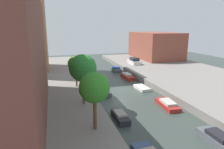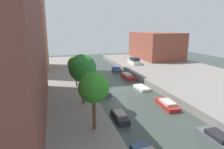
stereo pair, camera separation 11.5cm
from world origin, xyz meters
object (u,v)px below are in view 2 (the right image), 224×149
(moored_boat_left_2, at_px, (102,91))
(moored_boat_right_2, at_px, (142,88))
(street_tree_1, at_px, (83,68))
(moored_boat_right_0, at_px, (217,139))
(moored_boat_left_1, at_px, (120,116))
(street_tree_2, at_px, (76,64))
(street_tree_0, at_px, (94,88))
(moored_boat_right_1, at_px, (167,104))
(moored_boat_left_4, at_px, (86,69))
(apartment_tower_far, at_px, (18,12))
(moored_boat_right_3, at_px, (127,76))
(moored_boat_left_3, at_px, (89,79))
(parked_car, at_px, (134,61))
(low_block_right, at_px, (155,45))
(moored_boat_right_4, at_px, (116,69))

(moored_boat_left_2, xyz_separation_m, moored_boat_right_2, (6.57, 0.17, -0.13))
(street_tree_1, xyz_separation_m, moored_boat_right_0, (10.02, -10.12, -4.82))
(moored_boat_left_1, bearing_deg, moored_boat_right_0, -45.04)
(street_tree_2, distance_m, moored_boat_right_2, 11.16)
(street_tree_1, relative_size, street_tree_2, 1.25)
(street_tree_0, xyz_separation_m, moored_boat_left_2, (3.67, 12.06, -4.46))
(street_tree_0, relative_size, moored_boat_right_1, 1.20)
(moored_boat_left_2, bearing_deg, moored_boat_right_2, 1.49)
(street_tree_2, relative_size, moored_boat_left_4, 1.09)
(apartment_tower_far, bearing_deg, street_tree_2, -58.96)
(street_tree_1, bearing_deg, moored_boat_right_3, 51.15)
(moored_boat_left_3, bearing_deg, apartment_tower_far, 146.02)
(moored_boat_left_4, bearing_deg, moored_boat_right_0, -78.91)
(moored_boat_left_4, distance_m, moored_boat_right_2, 17.45)
(moored_boat_left_4, bearing_deg, parked_car, -1.23)
(street_tree_0, distance_m, parked_car, 32.30)
(moored_boat_left_3, xyz_separation_m, moored_boat_right_0, (6.86, -24.12, 0.18))
(moored_boat_right_0, xyz_separation_m, moored_boat_right_1, (0.22, 8.39, -0.08))
(moored_boat_left_4, distance_m, moored_boat_right_1, 24.59)
(street_tree_1, relative_size, moored_boat_left_2, 1.48)
(moored_boat_left_1, bearing_deg, parked_car, 64.32)
(parked_car, height_order, moored_boat_right_2, parked_car)
(street_tree_2, height_order, moored_boat_left_3, street_tree_2)
(moored_boat_right_2, bearing_deg, moored_boat_right_1, -90.00)
(moored_boat_right_2, bearing_deg, moored_boat_left_4, 111.91)
(moored_boat_left_1, xyz_separation_m, moored_boat_right_0, (6.65, -6.65, 0.04))
(street_tree_0, distance_m, moored_boat_right_1, 12.12)
(apartment_tower_far, distance_m, moored_boat_left_3, 19.27)
(street_tree_1, bearing_deg, moored_boat_left_1, -45.70)
(moored_boat_left_3, bearing_deg, street_tree_0, -98.80)
(moored_boat_right_0, bearing_deg, moored_boat_left_3, 105.88)
(moored_boat_right_0, height_order, moored_boat_right_2, moored_boat_right_0)
(low_block_right, height_order, moored_boat_right_4, low_block_right)
(apartment_tower_far, distance_m, moored_boat_right_1, 33.20)
(street_tree_0, distance_m, moored_boat_left_4, 29.00)
(street_tree_0, bearing_deg, moored_boat_right_2, 50.05)
(street_tree_2, xyz_separation_m, moored_boat_left_4, (3.73, 14.90, -4.09))
(parked_car, xyz_separation_m, moored_boat_right_2, (-5.25, -15.94, -1.45))
(street_tree_2, height_order, moored_boat_left_4, street_tree_2)
(moored_boat_left_3, xyz_separation_m, moored_boat_right_1, (7.08, -15.73, 0.10))
(street_tree_0, xyz_separation_m, moored_boat_right_0, (10.02, -3.69, -4.39))
(moored_boat_left_2, distance_m, moored_boat_right_2, 6.58)
(parked_car, xyz_separation_m, moored_boat_right_1, (-5.25, -23.46, -1.33))
(moored_boat_left_4, relative_size, moored_boat_right_1, 1.00)
(low_block_right, bearing_deg, moored_boat_left_4, -161.91)
(parked_car, distance_m, moored_boat_right_1, 24.08)
(low_block_right, relative_size, street_tree_0, 3.04)
(low_block_right, bearing_deg, moored_boat_right_1, -115.49)
(moored_boat_left_2, relative_size, moored_boat_right_3, 0.93)
(moored_boat_left_2, xyz_separation_m, moored_boat_right_1, (6.57, -7.36, -0.01))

